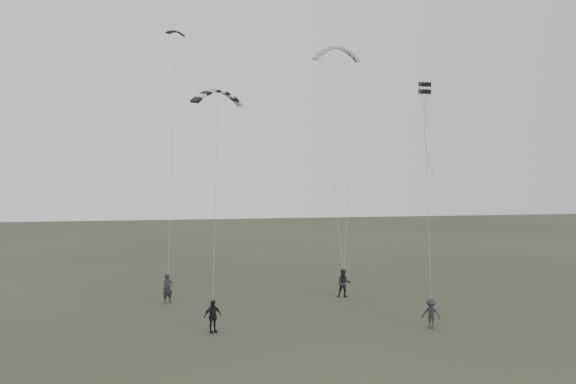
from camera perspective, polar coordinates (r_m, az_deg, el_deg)
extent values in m
plane|color=#2F3A27|center=(30.53, -0.03, -13.69)|extent=(140.00, 140.00, 0.00)
imported|color=black|center=(36.75, -12.11, -9.58)|extent=(0.78, 0.68, 1.81)
imported|color=black|center=(37.70, 5.70, -9.21)|extent=(1.01, 0.85, 1.85)
imported|color=black|center=(29.84, -7.67, -12.40)|extent=(1.07, 0.79, 1.69)
imported|color=#2A2A2E|center=(31.27, 14.32, -11.89)|extent=(1.16, 1.07, 1.57)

